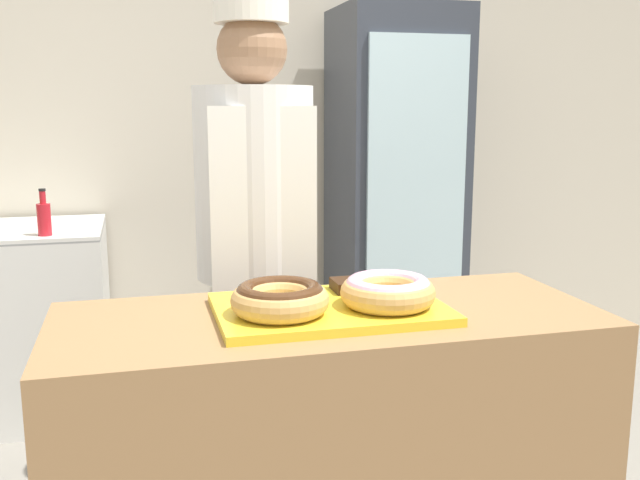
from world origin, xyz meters
name	(u,v)px	position (x,y,z in m)	size (l,w,h in m)	color
wall_back	(225,125)	(0.00, 2.13, 1.35)	(8.00, 0.06, 2.70)	beige
display_counter	(329,472)	(0.00, 0.00, 0.46)	(1.45, 0.59, 0.92)	#997047
serving_tray	(329,309)	(0.00, 0.00, 0.93)	(0.60, 0.41, 0.02)	yellow
donut_chocolate_glaze	(280,298)	(-0.14, -0.05, 0.98)	(0.25, 0.25, 0.08)	tan
donut_light_glaze	(388,290)	(0.14, -0.05, 0.98)	(0.25, 0.25, 0.08)	tan
brownie_back_left	(285,289)	(-0.10, 0.12, 0.96)	(0.10, 0.10, 0.03)	#382111
brownie_back_right	(350,285)	(0.10, 0.12, 0.96)	(0.10, 0.10, 0.03)	#382111
baker_person	(256,254)	(-0.09, 0.65, 0.95)	(0.41, 0.41, 1.80)	#4C4C51
beverage_fridge	(395,200)	(0.83, 1.73, 0.97)	(0.61, 0.60, 1.94)	#333842
bottle_red	(44,218)	(-0.87, 1.49, 0.98)	(0.06, 0.06, 0.20)	red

